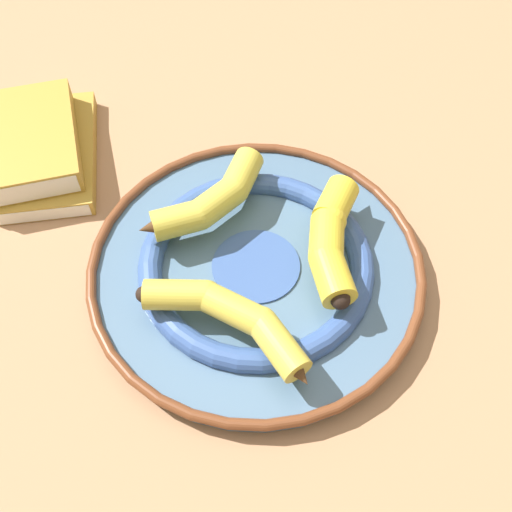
% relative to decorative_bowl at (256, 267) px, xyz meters
% --- Properties ---
extents(ground_plane, '(2.80, 2.80, 0.00)m').
position_rel_decorative_bowl_xyz_m(ground_plane, '(-0.02, -0.04, -0.02)').
color(ground_plane, '#A87A56').
extents(decorative_bowl, '(0.38, 0.38, 0.04)m').
position_rel_decorative_bowl_xyz_m(decorative_bowl, '(0.00, 0.00, 0.00)').
color(decorative_bowl, slate).
rests_on(decorative_bowl, ground_plane).
extents(banana_a, '(0.08, 0.20, 0.03)m').
position_rel_decorative_bowl_xyz_m(banana_a, '(-0.08, -0.04, 0.04)').
color(banana_a, gold).
rests_on(banana_a, decorative_bowl).
extents(banana_b, '(0.18, 0.07, 0.04)m').
position_rel_decorative_bowl_xyz_m(banana_b, '(0.01, 0.08, 0.04)').
color(banana_b, gold).
rests_on(banana_b, decorative_bowl).
extents(banana_c, '(0.16, 0.12, 0.04)m').
position_rel_decorative_bowl_xyz_m(banana_c, '(0.07, -0.05, 0.04)').
color(banana_c, yellow).
rests_on(banana_c, decorative_bowl).
extents(book_stack, '(0.22, 0.23, 0.06)m').
position_rel_decorative_bowl_xyz_m(book_stack, '(-0.06, 0.32, 0.01)').
color(book_stack, '#B28933').
rests_on(book_stack, ground_plane).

